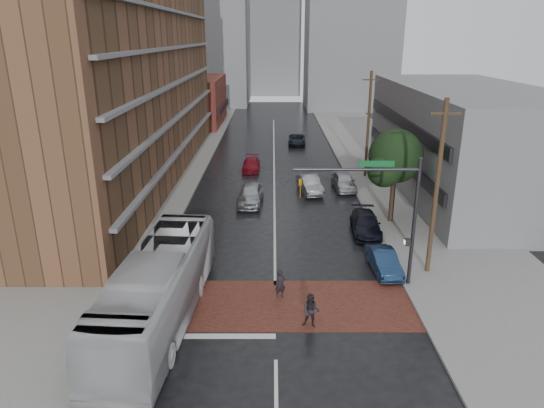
{
  "coord_description": "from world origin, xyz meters",
  "views": [
    {
      "loc": [
        -0.13,
        -21.19,
        13.02
      ],
      "look_at": [
        -0.18,
        6.07,
        3.5
      ],
      "focal_mm": 32.0,
      "sensor_mm": 36.0,
      "label": 1
    }
  ],
  "objects_px": {
    "pedestrian_a": "(280,284)",
    "car_parked_mid": "(366,224)",
    "car_parked_near": "(384,261)",
    "car_parked_far": "(344,181)",
    "car_travel_a": "(250,194)",
    "suv_travel": "(297,140)",
    "car_travel_b": "(310,185)",
    "transit_bus": "(159,288)",
    "car_travel_c": "(251,164)",
    "pedestrian_b": "(311,311)"
  },
  "relations": [
    {
      "from": "pedestrian_a",
      "to": "car_parked_mid",
      "type": "height_order",
      "value": "pedestrian_a"
    },
    {
      "from": "car_parked_near",
      "to": "car_parked_far",
      "type": "xyz_separation_m",
      "value": [
        -0.11,
        16.01,
        0.12
      ]
    },
    {
      "from": "pedestrian_a",
      "to": "car_parked_far",
      "type": "height_order",
      "value": "pedestrian_a"
    },
    {
      "from": "car_parked_near",
      "to": "car_travel_a",
      "type": "bearing_deg",
      "value": 120.4
    },
    {
      "from": "car_travel_a",
      "to": "car_parked_far",
      "type": "bearing_deg",
      "value": 30.04
    },
    {
      "from": "pedestrian_a",
      "to": "suv_travel",
      "type": "distance_m",
      "value": 37.67
    },
    {
      "from": "car_travel_b",
      "to": "car_parked_mid",
      "type": "height_order",
      "value": "car_travel_b"
    },
    {
      "from": "car_travel_a",
      "to": "transit_bus",
      "type": "bearing_deg",
      "value": -98.12
    },
    {
      "from": "car_parked_far",
      "to": "car_travel_b",
      "type": "bearing_deg",
      "value": -164.38
    },
    {
      "from": "car_parked_mid",
      "to": "transit_bus",
      "type": "bearing_deg",
      "value": -133.42
    },
    {
      "from": "car_travel_b",
      "to": "car_parked_near",
      "type": "xyz_separation_m",
      "value": [
        3.2,
        -14.97,
        -0.1
      ]
    },
    {
      "from": "transit_bus",
      "to": "car_parked_near",
      "type": "relative_size",
      "value": 3.3
    },
    {
      "from": "pedestrian_a",
      "to": "car_travel_c",
      "type": "relative_size",
      "value": 0.37
    },
    {
      "from": "car_travel_c",
      "to": "transit_bus",
      "type": "bearing_deg",
      "value": -95.17
    },
    {
      "from": "car_travel_b",
      "to": "car_parked_mid",
      "type": "distance_m",
      "value": 9.7
    },
    {
      "from": "suv_travel",
      "to": "car_travel_c",
      "type": "bearing_deg",
      "value": -110.02
    },
    {
      "from": "car_parked_mid",
      "to": "car_parked_near",
      "type": "bearing_deg",
      "value": -86.41
    },
    {
      "from": "transit_bus",
      "to": "suv_travel",
      "type": "height_order",
      "value": "transit_bus"
    },
    {
      "from": "pedestrian_b",
      "to": "car_parked_near",
      "type": "relative_size",
      "value": 0.44
    },
    {
      "from": "car_parked_near",
      "to": "car_travel_b",
      "type": "bearing_deg",
      "value": 97.83
    },
    {
      "from": "transit_bus",
      "to": "suv_travel",
      "type": "distance_m",
      "value": 40.69
    },
    {
      "from": "car_parked_far",
      "to": "pedestrian_a",
      "type": "bearing_deg",
      "value": -110.3
    },
    {
      "from": "pedestrian_a",
      "to": "pedestrian_b",
      "type": "bearing_deg",
      "value": -81.59
    },
    {
      "from": "pedestrian_b",
      "to": "car_travel_a",
      "type": "relative_size",
      "value": 0.36
    },
    {
      "from": "pedestrian_b",
      "to": "car_parked_far",
      "type": "bearing_deg",
      "value": 92.16
    },
    {
      "from": "pedestrian_b",
      "to": "car_travel_a",
      "type": "height_order",
      "value": "pedestrian_b"
    },
    {
      "from": "car_travel_a",
      "to": "car_parked_near",
      "type": "distance_m",
      "value": 14.53
    },
    {
      "from": "pedestrian_b",
      "to": "car_parked_near",
      "type": "xyz_separation_m",
      "value": [
        4.64,
        5.69,
        -0.21
      ]
    },
    {
      "from": "car_travel_a",
      "to": "car_parked_mid",
      "type": "relative_size",
      "value": 1.02
    },
    {
      "from": "car_travel_a",
      "to": "car_parked_near",
      "type": "height_order",
      "value": "car_travel_a"
    },
    {
      "from": "car_travel_a",
      "to": "pedestrian_b",
      "type": "bearing_deg",
      "value": -74.86
    },
    {
      "from": "pedestrian_a",
      "to": "car_travel_c",
      "type": "distance_m",
      "value": 25.53
    },
    {
      "from": "car_travel_a",
      "to": "car_travel_b",
      "type": "relative_size",
      "value": 1.07
    },
    {
      "from": "suv_travel",
      "to": "car_parked_far",
      "type": "bearing_deg",
      "value": -76.75
    },
    {
      "from": "suv_travel",
      "to": "car_parked_near",
      "type": "bearing_deg",
      "value": -81.15
    },
    {
      "from": "transit_bus",
      "to": "suv_travel",
      "type": "relative_size",
      "value": 2.79
    },
    {
      "from": "transit_bus",
      "to": "pedestrian_a",
      "type": "bearing_deg",
      "value": 24.9
    },
    {
      "from": "transit_bus",
      "to": "car_parked_near",
      "type": "xyz_separation_m",
      "value": [
        11.8,
        5.19,
        -1.13
      ]
    },
    {
      "from": "car_travel_c",
      "to": "car_parked_near",
      "type": "bearing_deg",
      "value": -67.57
    },
    {
      "from": "transit_bus",
      "to": "pedestrian_b",
      "type": "relative_size",
      "value": 7.48
    },
    {
      "from": "car_travel_b",
      "to": "suv_travel",
      "type": "relative_size",
      "value": 0.98
    },
    {
      "from": "car_parked_far",
      "to": "car_travel_a",
      "type": "bearing_deg",
      "value": -156.49
    },
    {
      "from": "car_travel_b",
      "to": "car_parked_mid",
      "type": "relative_size",
      "value": 0.95
    },
    {
      "from": "suv_travel",
      "to": "car_parked_mid",
      "type": "bearing_deg",
      "value": -80.03
    },
    {
      "from": "transit_bus",
      "to": "car_parked_near",
      "type": "distance_m",
      "value": 12.94
    },
    {
      "from": "suv_travel",
      "to": "car_parked_near",
      "type": "relative_size",
      "value": 1.18
    },
    {
      "from": "car_travel_a",
      "to": "suv_travel",
      "type": "height_order",
      "value": "car_travel_a"
    },
    {
      "from": "pedestrian_a",
      "to": "car_parked_mid",
      "type": "bearing_deg",
      "value": 36.67
    },
    {
      "from": "car_parked_far",
      "to": "car_parked_mid",
      "type": "bearing_deg",
      "value": -92.32
    },
    {
      "from": "transit_bus",
      "to": "car_travel_c",
      "type": "bearing_deg",
      "value": 87.32
    }
  ]
}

